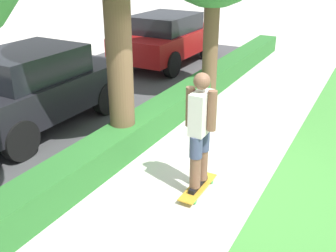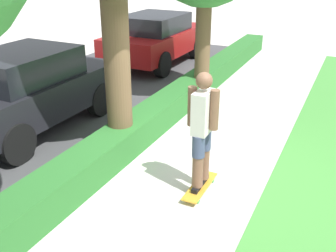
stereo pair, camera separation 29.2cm
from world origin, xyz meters
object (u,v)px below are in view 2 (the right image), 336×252
at_px(skateboard, 200,186).
at_px(skater_person, 202,129).
at_px(parked_car_middle, 28,89).
at_px(parked_car_rear, 156,38).

xyz_separation_m(skateboard, skater_person, (0.00, 0.00, 0.98)).
height_order(skateboard, skater_person, skater_person).
distance_m(skater_person, parked_car_middle, 4.02).
relative_size(skateboard, skater_person, 0.52).
bearing_deg(skateboard, parked_car_rear, 32.50).
bearing_deg(parked_car_rear, skateboard, -146.61).
height_order(skateboard, parked_car_middle, parked_car_middle).
relative_size(skater_person, parked_car_rear, 0.44).
distance_m(skateboard, parked_car_rear, 7.59).
bearing_deg(parked_car_middle, parked_car_rear, 1.67).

